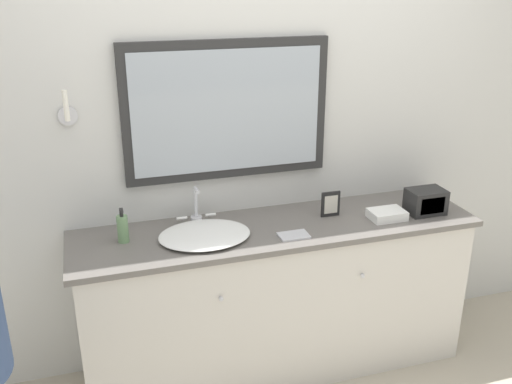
{
  "coord_description": "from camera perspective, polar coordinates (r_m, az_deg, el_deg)",
  "views": [
    {
      "loc": [
        -0.89,
        -2.22,
        2.09
      ],
      "look_at": [
        -0.12,
        0.29,
        1.06
      ],
      "focal_mm": 40.0,
      "sensor_mm": 36.0,
      "label": 1
    }
  ],
  "objects": [
    {
      "name": "metal_tray",
      "position": [
        2.82,
        3.79,
        -4.35
      ],
      "size": [
        0.15,
        0.1,
        0.01
      ],
      "color": "silver",
      "rests_on": "vanity_counter"
    },
    {
      "name": "picture_frame",
      "position": [
        3.04,
        7.46,
        -1.21
      ],
      "size": [
        0.1,
        0.01,
        0.14
      ],
      "color": "black",
      "rests_on": "vanity_counter"
    },
    {
      "name": "sink_basin",
      "position": [
        2.81,
        -5.19,
        -4.16
      ],
      "size": [
        0.45,
        0.41,
        0.2
      ],
      "color": "white",
      "rests_on": "vanity_counter"
    },
    {
      "name": "hand_towel_near_sink",
      "position": [
        3.08,
        12.96,
        -2.2
      ],
      "size": [
        0.18,
        0.13,
        0.05
      ],
      "color": "white",
      "rests_on": "vanity_counter"
    },
    {
      "name": "soap_bottle",
      "position": [
        2.8,
        -13.19,
        -3.54
      ],
      "size": [
        0.05,
        0.05,
        0.18
      ],
      "color": "#709966",
      "rests_on": "vanity_counter"
    },
    {
      "name": "wall_back",
      "position": [
        3.04,
        0.39,
        5.95
      ],
      "size": [
        8.0,
        0.18,
        2.55
      ],
      "color": "silver",
      "rests_on": "ground_plane"
    },
    {
      "name": "vanity_counter",
      "position": [
        3.13,
        2.07,
        -10.56
      ],
      "size": [
        2.1,
        0.53,
        0.86
      ],
      "color": "beige",
      "rests_on": "ground_plane"
    },
    {
      "name": "appliance_box",
      "position": [
        3.18,
        16.62,
        -0.9
      ],
      "size": [
        0.2,
        0.14,
        0.13
      ],
      "color": "black",
      "rests_on": "vanity_counter"
    }
  ]
}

